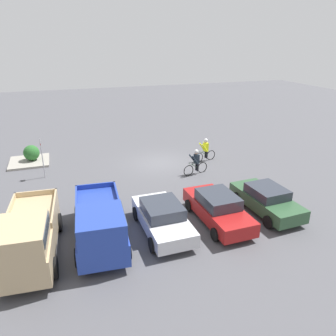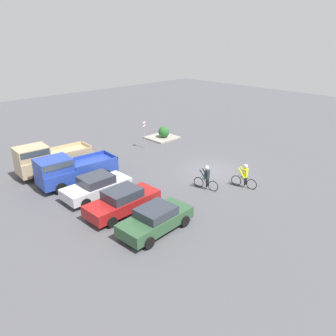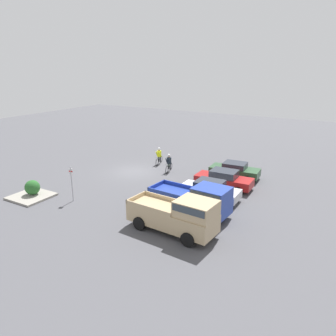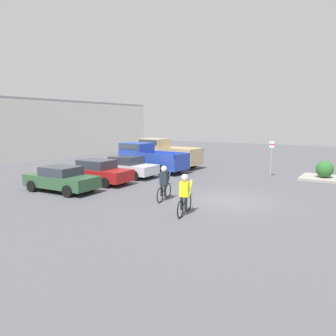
{
  "view_description": "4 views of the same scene",
  "coord_description": "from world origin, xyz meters",
  "px_view_note": "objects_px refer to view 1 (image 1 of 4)",
  "views": [
    {
      "loc": [
        6.58,
        21.12,
        8.36
      ],
      "look_at": [
        0.79,
        4.03,
        1.2
      ],
      "focal_mm": 35.0,
      "sensor_mm": 36.0,
      "label": 1
    },
    {
      "loc": [
        -14.13,
        18.51,
        9.74
      ],
      "look_at": [
        0.79,
        4.03,
        1.2
      ],
      "focal_mm": 35.0,
      "sensor_mm": 36.0,
      "label": 2
    },
    {
      "loc": [
        23.44,
        17.23,
        9.45
      ],
      "look_at": [
        0.79,
        4.03,
        1.2
      ],
      "focal_mm": 35.0,
      "sensor_mm": 36.0,
      "label": 3
    },
    {
      "loc": [
        -14.72,
        -5.85,
        3.87
      ],
      "look_at": [
        0.79,
        4.03,
        1.2
      ],
      "focal_mm": 35.0,
      "sensor_mm": 36.0,
      "label": 4
    }
  ],
  "objects_px": {
    "sedan_2": "(162,217)",
    "pickup_truck_0": "(100,223)",
    "pickup_truck_1": "(28,236)",
    "cyclist_0": "(196,161)",
    "shrub": "(31,153)",
    "fire_lane_sign": "(42,155)",
    "sedan_1": "(218,208)",
    "cyclist_1": "(205,149)",
    "sedan_0": "(266,199)"
  },
  "relations": [
    {
      "from": "sedan_0",
      "to": "fire_lane_sign",
      "type": "xyz_separation_m",
      "value": [
        10.84,
        -8.43,
        0.85
      ]
    },
    {
      "from": "sedan_0",
      "to": "pickup_truck_1",
      "type": "bearing_deg",
      "value": 2.54
    },
    {
      "from": "sedan_2",
      "to": "shrub",
      "type": "height_order",
      "value": "sedan_2"
    },
    {
      "from": "cyclist_0",
      "to": "fire_lane_sign",
      "type": "height_order",
      "value": "fire_lane_sign"
    },
    {
      "from": "pickup_truck_0",
      "to": "cyclist_0",
      "type": "distance_m",
      "value": 9.31
    },
    {
      "from": "sedan_0",
      "to": "pickup_truck_0",
      "type": "bearing_deg",
      "value": 1.74
    },
    {
      "from": "sedan_2",
      "to": "pickup_truck_0",
      "type": "bearing_deg",
      "value": 4.41
    },
    {
      "from": "sedan_1",
      "to": "pickup_truck_0",
      "type": "relative_size",
      "value": 0.82
    },
    {
      "from": "pickup_truck_1",
      "to": "cyclist_1",
      "type": "bearing_deg",
      "value": -143.77
    },
    {
      "from": "sedan_0",
      "to": "cyclist_1",
      "type": "xyz_separation_m",
      "value": [
        -0.23,
        -7.9,
        0.18
      ]
    },
    {
      "from": "cyclist_1",
      "to": "pickup_truck_1",
      "type": "bearing_deg",
      "value": 36.23
    },
    {
      "from": "fire_lane_sign",
      "to": "shrub",
      "type": "height_order",
      "value": "fire_lane_sign"
    },
    {
      "from": "sedan_2",
      "to": "cyclist_1",
      "type": "distance_m",
      "value": 9.85
    },
    {
      "from": "pickup_truck_0",
      "to": "pickup_truck_1",
      "type": "bearing_deg",
      "value": 4.93
    },
    {
      "from": "sedan_2",
      "to": "fire_lane_sign",
      "type": "distance_m",
      "value": 9.99
    },
    {
      "from": "pickup_truck_0",
      "to": "shrub",
      "type": "height_order",
      "value": "pickup_truck_0"
    },
    {
      "from": "sedan_1",
      "to": "sedan_2",
      "type": "height_order",
      "value": "sedan_1"
    },
    {
      "from": "pickup_truck_0",
      "to": "pickup_truck_1",
      "type": "relative_size",
      "value": 1.0
    },
    {
      "from": "cyclist_0",
      "to": "cyclist_1",
      "type": "bearing_deg",
      "value": -128.12
    },
    {
      "from": "cyclist_0",
      "to": "cyclist_1",
      "type": "distance_m",
      "value": 2.64
    },
    {
      "from": "sedan_1",
      "to": "cyclist_1",
      "type": "relative_size",
      "value": 2.51
    },
    {
      "from": "shrub",
      "to": "pickup_truck_0",
      "type": "bearing_deg",
      "value": 105.36
    },
    {
      "from": "cyclist_0",
      "to": "shrub",
      "type": "height_order",
      "value": "cyclist_0"
    },
    {
      "from": "pickup_truck_0",
      "to": "shrub",
      "type": "bearing_deg",
      "value": -74.64
    },
    {
      "from": "sedan_0",
      "to": "sedan_1",
      "type": "height_order",
      "value": "sedan_1"
    },
    {
      "from": "sedan_1",
      "to": "sedan_2",
      "type": "xyz_separation_m",
      "value": [
        2.8,
        -0.03,
        -0.0
      ]
    },
    {
      "from": "cyclist_0",
      "to": "pickup_truck_0",
      "type": "bearing_deg",
      "value": 40.84
    },
    {
      "from": "pickup_truck_0",
      "to": "fire_lane_sign",
      "type": "xyz_separation_m",
      "value": [
        2.4,
        -8.69,
        0.45
      ]
    },
    {
      "from": "sedan_2",
      "to": "pickup_truck_0",
      "type": "xyz_separation_m",
      "value": [
        2.84,
        0.22,
        0.38
      ]
    },
    {
      "from": "pickup_truck_1",
      "to": "cyclist_0",
      "type": "xyz_separation_m",
      "value": [
        -9.84,
        -6.33,
        -0.32
      ]
    },
    {
      "from": "fire_lane_sign",
      "to": "shrub",
      "type": "distance_m",
      "value": 3.49
    },
    {
      "from": "pickup_truck_0",
      "to": "cyclist_1",
      "type": "xyz_separation_m",
      "value": [
        -8.67,
        -8.16,
        -0.23
      ]
    },
    {
      "from": "pickup_truck_1",
      "to": "cyclist_0",
      "type": "relative_size",
      "value": 3.05
    },
    {
      "from": "sedan_1",
      "to": "shrub",
      "type": "relative_size",
      "value": 4.11
    },
    {
      "from": "sedan_2",
      "to": "pickup_truck_0",
      "type": "height_order",
      "value": "pickup_truck_0"
    },
    {
      "from": "pickup_truck_1",
      "to": "shrub",
      "type": "bearing_deg",
      "value": -87.73
    },
    {
      "from": "sedan_1",
      "to": "cyclist_0",
      "type": "xyz_separation_m",
      "value": [
        -1.4,
        -5.9,
        0.15
      ]
    },
    {
      "from": "sedan_0",
      "to": "pickup_truck_0",
      "type": "height_order",
      "value": "pickup_truck_0"
    },
    {
      "from": "sedan_0",
      "to": "sedan_2",
      "type": "bearing_deg",
      "value": 0.39
    },
    {
      "from": "pickup_truck_1",
      "to": "cyclist_1",
      "type": "distance_m",
      "value": 14.22
    },
    {
      "from": "sedan_1",
      "to": "cyclist_0",
      "type": "bearing_deg",
      "value": -103.38
    },
    {
      "from": "sedan_1",
      "to": "shrub",
      "type": "height_order",
      "value": "sedan_1"
    },
    {
      "from": "pickup_truck_1",
      "to": "fire_lane_sign",
      "type": "distance_m",
      "value": 8.94
    },
    {
      "from": "sedan_0",
      "to": "fire_lane_sign",
      "type": "relative_size",
      "value": 1.67
    },
    {
      "from": "cyclist_0",
      "to": "fire_lane_sign",
      "type": "distance_m",
      "value": 9.82
    },
    {
      "from": "sedan_0",
      "to": "shrub",
      "type": "xyz_separation_m",
      "value": [
        11.72,
        -11.69,
        0.0
      ]
    },
    {
      "from": "sedan_0",
      "to": "shrub",
      "type": "distance_m",
      "value": 16.56
    },
    {
      "from": "pickup_truck_0",
      "to": "shrub",
      "type": "distance_m",
      "value": 12.4
    },
    {
      "from": "cyclist_0",
      "to": "fire_lane_sign",
      "type": "bearing_deg",
      "value": -15.4
    },
    {
      "from": "sedan_1",
      "to": "shrub",
      "type": "bearing_deg",
      "value": -52.83
    }
  ]
}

